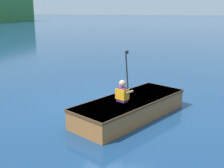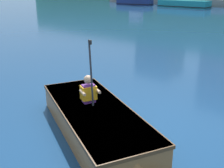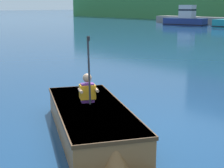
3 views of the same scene
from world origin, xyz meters
name	(u,v)px [view 1 (image 1 of 3)]	position (x,y,z in m)	size (l,w,h in m)	color
ground_plane	(113,109)	(0.00, 0.00, 0.00)	(300.00, 300.00, 0.00)	navy
rowboat_foreground	(132,106)	(-0.44, -0.65, 0.28)	(3.56, 2.56, 0.51)	#935B2D
person_paddler	(123,92)	(-0.77, -0.49, 0.76)	(0.43, 0.43, 1.26)	#592672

